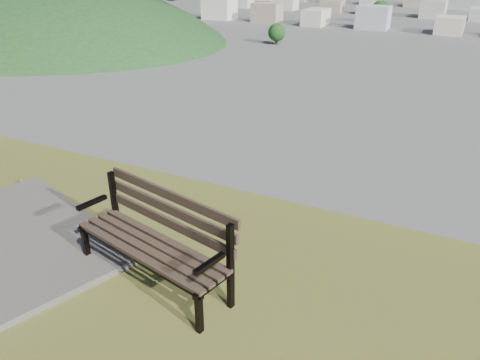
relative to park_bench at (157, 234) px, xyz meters
The scene contains 2 objects.
park_bench is the anchor object (origin of this frame).
green_wooded_hill 184.16m from the park_bench, 138.41° to the left, with size 154.13×123.31×77.07m.
Camera 1 is at (1.66, -1.02, 28.06)m, focal length 35.00 mm.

